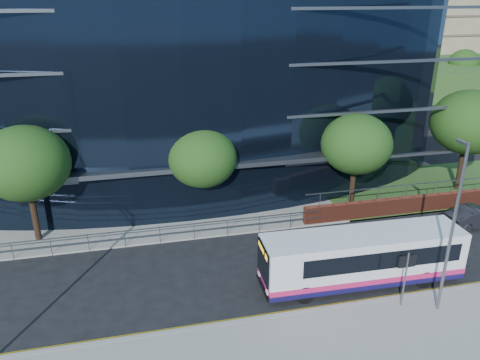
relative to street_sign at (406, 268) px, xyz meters
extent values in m
plane|color=black|center=(-4.50, 1.59, -2.15)|extent=(200.00, 200.00, 0.00)
cube|color=gray|center=(-4.50, 0.59, -2.07)|extent=(80.00, 0.25, 0.16)
cube|color=gold|center=(-4.50, 0.79, -2.14)|extent=(80.00, 0.08, 0.01)
cube|color=gold|center=(-4.50, 0.94, -2.14)|extent=(80.00, 0.08, 0.01)
cube|color=gray|center=(-10.50, 12.59, -2.10)|extent=(50.00, 8.00, 0.10)
cube|color=black|center=(-8.50, 25.59, 5.85)|extent=(38.00, 16.00, 16.00)
cube|color=#595E66|center=(-8.50, 11.09, 1.55)|extent=(22.00, 1.20, 0.30)
cube|color=slate|center=(-12.50, 8.59, -1.10)|extent=(24.00, 0.05, 0.05)
cube|color=slate|center=(-12.50, 8.59, -1.55)|extent=(24.00, 0.05, 0.05)
cylinder|color=slate|center=(-12.50, 8.59, -1.60)|extent=(0.04, 0.04, 1.10)
cube|color=#2D511E|center=(27.50, 57.59, -0.15)|extent=(60.00, 42.00, 4.00)
cylinder|color=slate|center=(0.00, -0.01, -0.60)|extent=(0.08, 0.08, 2.80)
cube|color=black|center=(0.00, 0.01, 0.35)|extent=(0.85, 0.06, 0.60)
cylinder|color=black|center=(-17.50, 10.59, -0.50)|extent=(0.36, 0.36, 3.30)
ellipsoid|color=#193E11|center=(-17.50, 10.59, 2.73)|extent=(4.95, 4.95, 4.21)
cylinder|color=black|center=(-7.50, 11.09, -0.72)|extent=(0.36, 0.36, 2.86)
ellipsoid|color=#193E11|center=(-7.50, 11.09, 2.08)|extent=(4.29, 4.29, 3.65)
cylinder|color=black|center=(2.50, 10.59, -0.61)|extent=(0.36, 0.36, 3.08)
ellipsoid|color=#193E11|center=(2.50, 10.59, 2.40)|extent=(4.62, 4.62, 3.93)
cylinder|color=black|center=(11.50, 11.59, -0.39)|extent=(0.36, 0.36, 3.52)
ellipsoid|color=#193E11|center=(11.50, 11.59, 3.05)|extent=(5.28, 5.28, 4.49)
cylinder|color=black|center=(19.50, 41.59, -0.61)|extent=(0.36, 0.36, 3.08)
ellipsoid|color=#193E11|center=(19.50, 41.59, 2.40)|extent=(4.62, 4.62, 3.93)
cylinder|color=black|center=(35.50, 43.59, -0.72)|extent=(0.36, 0.36, 2.86)
ellipsoid|color=#193E11|center=(35.50, 43.59, 2.08)|extent=(4.29, 4.29, 3.65)
cylinder|color=slate|center=(1.50, -0.61, 2.00)|extent=(0.14, 0.14, 8.00)
cube|color=slate|center=(1.50, -0.26, 5.90)|extent=(0.15, 0.70, 0.12)
cube|color=silver|center=(-0.92, 2.33, -0.61)|extent=(10.15, 2.54, 2.43)
cube|color=#141045|center=(-0.92, 2.33, -1.69)|extent=(10.17, 2.59, 0.28)
cube|color=#CD1E5E|center=(-0.92, 2.33, -1.41)|extent=(10.17, 2.59, 0.28)
cube|color=black|center=(-0.37, 2.32, -0.27)|extent=(8.13, 2.54, 0.92)
cube|color=black|center=(-6.00, 2.45, -0.50)|extent=(0.13, 1.98, 1.42)
cube|color=black|center=(-6.01, 2.45, 0.35)|extent=(0.15, 1.88, 0.37)
cube|color=yellow|center=(-6.05, 2.68, 0.35)|extent=(0.06, 1.01, 0.20)
cube|color=black|center=(-6.00, 2.45, -1.74)|extent=(0.15, 2.21, 0.22)
cylinder|color=black|center=(-4.25, 1.38, -1.69)|extent=(0.92, 0.30, 0.92)
cylinder|color=black|center=(1.99, 1.23, -1.69)|extent=(0.92, 0.30, 0.92)
imported|color=black|center=(8.98, 6.34, -1.49)|extent=(4.09, 1.68, 1.32)
camera|label=1|loc=(-11.39, -15.85, 11.60)|focal=35.00mm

